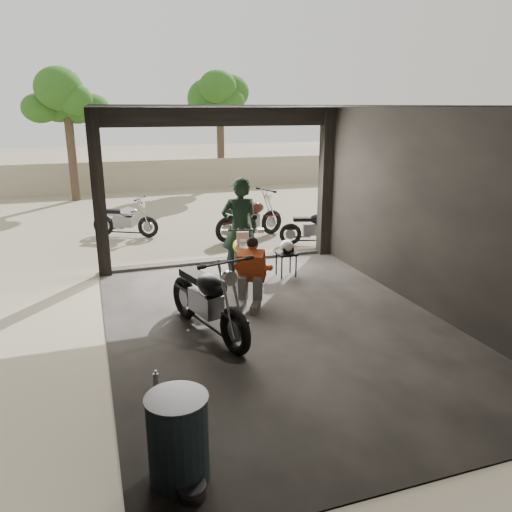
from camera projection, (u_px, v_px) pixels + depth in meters
ground at (279, 327)px, 7.56m from camera, size 80.00×80.00×0.00m
garage at (267, 237)px, 7.69m from camera, size 7.00×7.13×3.20m
boundary_wall at (154, 175)px, 20.11m from camera, size 18.00×0.30×1.20m
tree_left at (65, 84)px, 16.87m from camera, size 2.20×2.20×5.60m
tree_right at (220, 99)px, 20.13m from camera, size 2.20×2.20×5.00m
main_bike at (241, 252)px, 9.41m from camera, size 1.07×1.85×1.16m
left_bike at (207, 294)px, 7.13m from camera, size 1.25×2.02×1.27m
outside_bike_a at (125, 217)px, 12.74m from camera, size 1.65×1.28×1.03m
outside_bike_b at (250, 215)px, 12.56m from camera, size 1.93×1.27×1.21m
outside_bike_c at (315, 225)px, 11.97m from camera, size 1.60×1.00×1.01m
rider at (240, 228)px, 9.53m from camera, size 0.77×0.56×1.96m
mechanic at (250, 275)px, 8.14m from camera, size 0.88×0.96×1.12m
stool at (286, 256)px, 9.69m from camera, size 0.36×0.36×0.49m
helmet at (287, 246)px, 9.65m from camera, size 0.28×0.29×0.25m
oil_drum at (178, 440)px, 4.33m from camera, size 0.57×0.57×0.83m
sign_post at (371, 180)px, 11.56m from camera, size 0.79×0.08×2.37m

